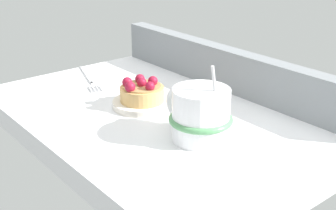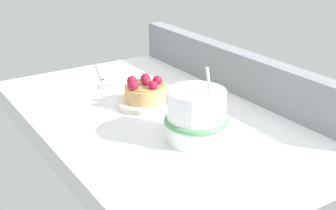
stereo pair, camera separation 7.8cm
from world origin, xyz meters
TOP-DOWN VIEW (x-y plane):
  - ground_plane at (0.00, 0.00)cm, footprint 65.24×42.19cm
  - window_rail_back at (0.00, 19.35)cm, footprint 63.93×3.50cm
  - dessert_plate at (-3.62, -0.43)cm, footprint 11.14×11.14cm
  - raspberry_tart at (-3.63, -0.45)cm, footprint 8.19×8.19cm
  - coffee_mug at (13.01, -0.90)cm, footprint 13.44×10.20cm
  - dessert_fork at (-23.55, 0.11)cm, footprint 17.10×7.17cm

SIDE VIEW (x-z plane):
  - ground_plane at x=0.00cm, z-range -4.12..0.00cm
  - dessert_fork at x=-23.55cm, z-range 0.00..0.60cm
  - dessert_plate at x=-3.62cm, z-range -0.04..1.13cm
  - raspberry_tart at x=-3.63cm, z-range 0.69..5.27cm
  - coffee_mug at x=13.01cm, z-range -2.14..10.47cm
  - window_rail_back at x=0.00cm, z-range 0.00..8.44cm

